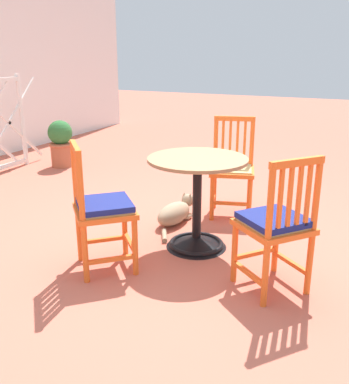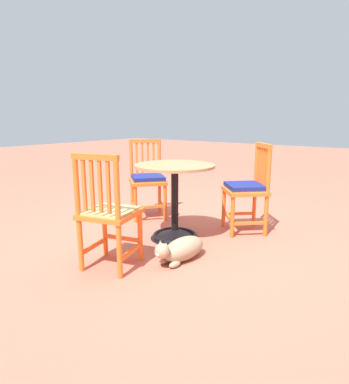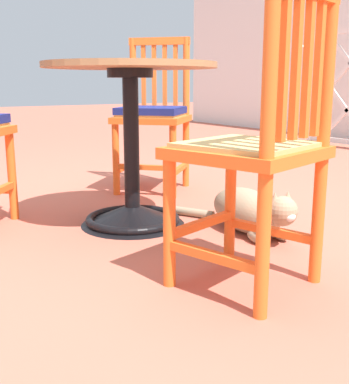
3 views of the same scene
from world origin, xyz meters
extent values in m
plane|color=#BC604C|center=(0.00, 0.00, 0.00)|extent=(24.00, 24.00, 0.00)
cylinder|color=white|center=(1.45, 3.04, 0.60)|extent=(0.06, 0.06, 1.21)
cube|color=white|center=(1.22, 3.04, 0.60)|extent=(1.09, 0.02, 1.09)
cube|color=white|center=(1.22, 3.04, 0.60)|extent=(1.09, 0.02, 1.09)
cone|color=black|center=(-0.02, -0.09, 0.05)|extent=(0.48, 0.48, 0.10)
torus|color=black|center=(-0.02, -0.09, 0.03)|extent=(0.44, 0.44, 0.04)
cylinder|color=black|center=(-0.02, -0.09, 0.37)|extent=(0.07, 0.07, 0.66)
cylinder|color=black|center=(-0.02, -0.09, 0.68)|extent=(0.20, 0.20, 0.04)
cylinder|color=#9E754C|center=(-0.02, -0.09, 0.72)|extent=(0.76, 0.76, 0.02)
cylinder|color=orange|center=(0.67, -0.32, 0.23)|extent=(0.04, 0.04, 0.45)
cylinder|color=orange|center=(0.58, 0.00, 0.23)|extent=(0.04, 0.04, 0.45)
cylinder|color=orange|center=(1.00, -0.23, 0.46)|extent=(0.04, 0.04, 0.91)
cylinder|color=orange|center=(0.90, 0.10, 0.46)|extent=(0.04, 0.04, 0.91)
cube|color=orange|center=(0.84, -0.28, 0.14)|extent=(0.33, 0.12, 0.03)
cube|color=orange|center=(0.74, 0.05, 0.14)|extent=(0.33, 0.12, 0.03)
cube|color=orange|center=(0.63, -0.16, 0.17)|extent=(0.12, 0.33, 0.03)
cube|color=orange|center=(0.79, -0.11, 0.43)|extent=(0.49, 0.49, 0.04)
cube|color=tan|center=(0.79, -0.11, 0.45)|extent=(0.43, 0.43, 0.02)
cube|color=orange|center=(0.98, -0.16, 0.68)|extent=(0.03, 0.03, 0.39)
cube|color=orange|center=(0.96, -0.10, 0.68)|extent=(0.03, 0.03, 0.39)
cube|color=orange|center=(0.94, -0.03, 0.68)|extent=(0.03, 0.03, 0.39)
cube|color=orange|center=(0.92, 0.03, 0.68)|extent=(0.03, 0.03, 0.39)
cube|color=orange|center=(0.95, -0.07, 0.89)|extent=(0.14, 0.37, 0.04)
cylinder|color=orange|center=(-0.36, 0.35, 0.23)|extent=(0.04, 0.04, 0.45)
cylinder|color=orange|center=(-0.61, 0.12, 0.23)|extent=(0.04, 0.04, 0.45)
cylinder|color=orange|center=(-0.60, 0.60, 0.46)|extent=(0.04, 0.04, 0.91)
cylinder|color=orange|center=(-0.84, 0.37, 0.46)|extent=(0.04, 0.04, 0.91)
cube|color=orange|center=(-0.48, 0.48, 0.14)|extent=(0.25, 0.27, 0.03)
cube|color=orange|center=(-0.73, 0.24, 0.14)|extent=(0.25, 0.27, 0.03)
cube|color=orange|center=(-0.49, 0.24, 0.17)|extent=(0.27, 0.25, 0.03)
cube|color=orange|center=(-0.60, 0.36, 0.43)|extent=(0.57, 0.57, 0.04)
cube|color=tan|center=(-0.60, 0.36, 0.45)|extent=(0.49, 0.49, 0.02)
cube|color=orange|center=(-0.65, 0.56, 0.68)|extent=(0.03, 0.03, 0.39)
cube|color=orange|center=(-0.70, 0.51, 0.68)|extent=(0.03, 0.03, 0.39)
cube|color=orange|center=(-0.75, 0.46, 0.68)|extent=(0.03, 0.03, 0.39)
cube|color=orange|center=(-0.80, 0.42, 0.68)|extent=(0.03, 0.03, 0.39)
cube|color=orange|center=(-0.72, 0.49, 0.89)|extent=(0.30, 0.28, 0.04)
cube|color=navy|center=(-0.60, 0.36, 0.48)|extent=(0.51, 0.51, 0.04)
cylinder|color=orange|center=(-0.41, -0.53, 0.23)|extent=(0.04, 0.04, 0.45)
cylinder|color=orange|center=(-0.15, -0.74, 0.23)|extent=(0.04, 0.04, 0.45)
cylinder|color=orange|center=(-0.63, -0.79, 0.46)|extent=(0.04, 0.04, 0.91)
cylinder|color=orange|center=(-0.37, -1.01, 0.46)|extent=(0.04, 0.04, 0.91)
cube|color=orange|center=(-0.52, -0.66, 0.14)|extent=(0.24, 0.28, 0.03)
cube|color=orange|center=(-0.26, -0.87, 0.14)|extent=(0.24, 0.28, 0.03)
cube|color=orange|center=(-0.28, -0.63, 0.17)|extent=(0.28, 0.24, 0.03)
cube|color=orange|center=(-0.39, -0.77, 0.43)|extent=(0.56, 0.56, 0.04)
cube|color=tan|center=(-0.39, -0.77, 0.45)|extent=(0.49, 0.49, 0.02)
cube|color=orange|center=(-0.57, -0.83, 0.68)|extent=(0.03, 0.03, 0.39)
cube|color=orange|center=(-0.52, -0.87, 0.68)|extent=(0.03, 0.03, 0.39)
cube|color=orange|center=(-0.47, -0.92, 0.68)|extent=(0.03, 0.03, 0.39)
cube|color=orange|center=(-0.42, -0.96, 0.68)|extent=(0.03, 0.03, 0.39)
cube|color=orange|center=(-0.50, -0.90, 0.89)|extent=(0.31, 0.27, 0.04)
cube|color=navy|center=(-0.39, -0.77, 0.48)|extent=(0.51, 0.51, 0.04)
ellipsoid|color=#9E896B|center=(0.35, 0.28, 0.10)|extent=(0.46, 0.25, 0.19)
ellipsoid|color=silver|center=(0.45, 0.27, 0.08)|extent=(0.20, 0.17, 0.14)
sphere|color=#9E896B|center=(0.60, 0.25, 0.15)|extent=(0.12, 0.12, 0.12)
ellipsoid|color=silver|center=(0.64, 0.24, 0.14)|extent=(0.05, 0.06, 0.04)
cone|color=#9E896B|center=(0.59, 0.28, 0.20)|extent=(0.04, 0.04, 0.04)
cone|color=#9E896B|center=(0.58, 0.22, 0.20)|extent=(0.04, 0.04, 0.04)
ellipsoid|color=#9E896B|center=(0.52, 0.31, 0.03)|extent=(0.13, 0.07, 0.05)
ellipsoid|color=#9E896B|center=(0.51, 0.20, 0.03)|extent=(0.13, 0.07, 0.05)
cylinder|color=#9E896B|center=(0.03, 0.22, 0.02)|extent=(0.21, 0.14, 0.04)
cylinder|color=#B25B3D|center=(1.57, 2.51, 0.16)|extent=(0.28, 0.28, 0.32)
torus|color=#B25B3D|center=(1.57, 2.51, 0.30)|extent=(0.32, 0.32, 0.04)
sphere|color=#2D6B33|center=(1.57, 2.51, 0.46)|extent=(0.32, 0.32, 0.32)
camera|label=1|loc=(-2.98, -1.28, 1.50)|focal=40.88mm
camera|label=2|loc=(2.47, 1.78, 1.16)|focal=31.08mm
camera|label=3|loc=(1.93, -1.12, 0.64)|focal=45.81mm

